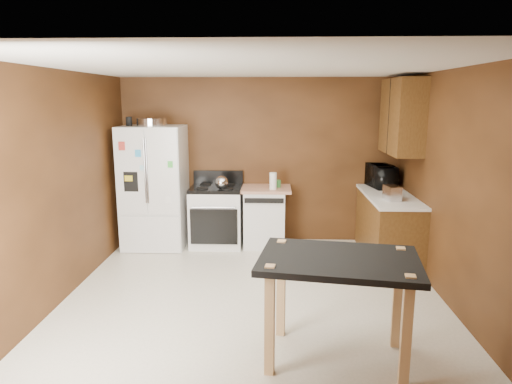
# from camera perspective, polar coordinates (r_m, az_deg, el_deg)

# --- Properties ---
(floor) EXTENTS (4.50, 4.50, 0.00)m
(floor) POSITION_cam_1_polar(r_m,az_deg,el_deg) (5.18, -0.33, -13.37)
(floor) COLOR white
(floor) RESTS_ON ground
(ceiling) EXTENTS (4.50, 4.50, 0.00)m
(ceiling) POSITION_cam_1_polar(r_m,az_deg,el_deg) (4.71, -0.37, 15.40)
(ceiling) COLOR white
(ceiling) RESTS_ON ground
(wall_back) EXTENTS (4.20, 0.00, 4.20)m
(wall_back) POSITION_cam_1_polar(r_m,az_deg,el_deg) (7.01, 0.48, 3.93)
(wall_back) COLOR #583217
(wall_back) RESTS_ON ground
(wall_front) EXTENTS (4.20, 0.00, 4.20)m
(wall_front) POSITION_cam_1_polar(r_m,az_deg,el_deg) (2.63, -2.58, -9.41)
(wall_front) COLOR #583217
(wall_front) RESTS_ON ground
(wall_left) EXTENTS (0.00, 4.50, 4.50)m
(wall_left) POSITION_cam_1_polar(r_m,az_deg,el_deg) (5.32, -23.59, 0.45)
(wall_left) COLOR #583217
(wall_left) RESTS_ON ground
(wall_right) EXTENTS (0.00, 4.50, 4.50)m
(wall_right) POSITION_cam_1_polar(r_m,az_deg,el_deg) (5.15, 23.71, 0.10)
(wall_right) COLOR #583217
(wall_right) RESTS_ON ground
(roasting_pan) EXTENTS (0.44, 0.44, 0.11)m
(roasting_pan) POSITION_cam_1_polar(r_m,az_deg,el_deg) (6.80, -12.89, 8.52)
(roasting_pan) COLOR silver
(roasting_pan) RESTS_ON refrigerator
(pen_cup) EXTENTS (0.09, 0.09, 0.13)m
(pen_cup) POSITION_cam_1_polar(r_m,az_deg,el_deg) (6.85, -15.59, 8.50)
(pen_cup) COLOR black
(pen_cup) RESTS_ON refrigerator
(kettle) EXTENTS (0.19, 0.19, 0.19)m
(kettle) POSITION_cam_1_polar(r_m,az_deg,el_deg) (6.61, -4.31, 1.20)
(kettle) COLOR silver
(kettle) RESTS_ON gas_range
(paper_towel) EXTENTS (0.13, 0.13, 0.24)m
(paper_towel) POSITION_cam_1_polar(r_m,az_deg,el_deg) (6.63, 2.15, 1.39)
(paper_towel) COLOR white
(paper_towel) RESTS_ON dishwasher
(green_canister) EXTENTS (0.11, 0.11, 0.11)m
(green_canister) POSITION_cam_1_polar(r_m,az_deg,el_deg) (6.80, 2.71, 1.06)
(green_canister) COLOR green
(green_canister) RESTS_ON dishwasher
(toaster) EXTENTS (0.20, 0.28, 0.19)m
(toaster) POSITION_cam_1_polar(r_m,az_deg,el_deg) (6.14, 16.66, -0.11)
(toaster) COLOR silver
(toaster) RESTS_ON right_cabinets
(microwave) EXTENTS (0.46, 0.60, 0.30)m
(microwave) POSITION_cam_1_polar(r_m,az_deg,el_deg) (6.98, 15.38, 1.82)
(microwave) COLOR black
(microwave) RESTS_ON right_cabinets
(refrigerator) EXTENTS (0.90, 0.80, 1.80)m
(refrigerator) POSITION_cam_1_polar(r_m,az_deg,el_deg) (6.91, -12.58, 0.60)
(refrigerator) COLOR white
(refrigerator) RESTS_ON ground
(gas_range) EXTENTS (0.76, 0.68, 1.10)m
(gas_range) POSITION_cam_1_polar(r_m,az_deg,el_deg) (6.89, -4.95, -2.93)
(gas_range) COLOR white
(gas_range) RESTS_ON ground
(dishwasher) EXTENTS (0.78, 0.63, 0.89)m
(dishwasher) POSITION_cam_1_polar(r_m,az_deg,el_deg) (6.87, 1.06, -3.02)
(dishwasher) COLOR white
(dishwasher) RESTS_ON ground
(right_cabinets) EXTENTS (0.63, 1.58, 2.45)m
(right_cabinets) POSITION_cam_1_polar(r_m,az_deg,el_deg) (6.51, 16.64, -0.22)
(right_cabinets) COLOR brown
(right_cabinets) RESTS_ON ground
(island) EXTENTS (1.41, 1.05, 0.93)m
(island) POSITION_cam_1_polar(r_m,az_deg,el_deg) (3.88, 10.26, -9.96)
(island) COLOR black
(island) RESTS_ON ground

